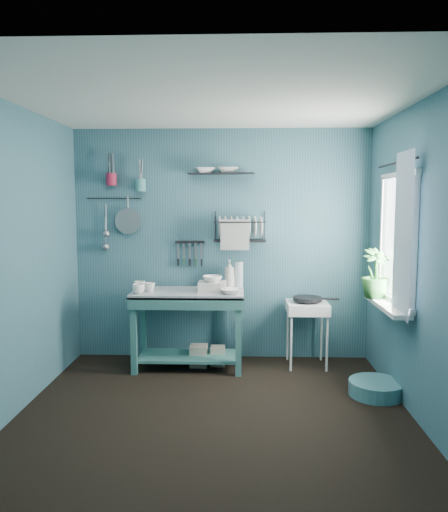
{
  "coord_description": "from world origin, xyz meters",
  "views": [
    {
      "loc": [
        0.22,
        -3.92,
        1.72
      ],
      "look_at": [
        0.05,
        0.85,
        1.2
      ],
      "focal_mm": 35.0,
      "sensor_mm": 36.0,
      "label": 1
    }
  ],
  "objects_px": {
    "wash_tub": "(212,287)",
    "storage_tin_large": "(199,356)",
    "floor_basin": "(376,388)",
    "water_bottle": "(239,275)",
    "mug_right": "(140,286)",
    "potted_plant": "(375,273)",
    "colander": "(128,221)",
    "dish_rack": "(240,226)",
    "hotplate_stand": "(307,334)",
    "work_counter": "(188,329)",
    "soap_bottle": "(229,274)",
    "mug_left": "(139,289)",
    "utensil_cup_teal": "(141,185)",
    "frying_pan": "(307,299)",
    "mug_mid": "(150,287)",
    "storage_tin_small": "(218,356)",
    "utensil_cup_magenta": "(111,179)"
  },
  "relations": [
    {
      "from": "soap_bottle",
      "to": "potted_plant",
      "type": "height_order",
      "value": "potted_plant"
    },
    {
      "from": "frying_pan",
      "to": "storage_tin_small",
      "type": "bearing_deg",
      "value": -178.68
    },
    {
      "from": "potted_plant",
      "to": "utensil_cup_teal",
      "type": "bearing_deg",
      "value": 162.85
    },
    {
      "from": "water_bottle",
      "to": "mug_right",
      "type": "bearing_deg",
      "value": -167.83
    },
    {
      "from": "mug_right",
      "to": "soap_bottle",
      "type": "relative_size",
      "value": 0.41
    },
    {
      "from": "dish_rack",
      "to": "floor_basin",
      "type": "height_order",
      "value": "dish_rack"
    },
    {
      "from": "mug_left",
      "to": "colander",
      "type": "distance_m",
      "value": 0.85
    },
    {
      "from": "frying_pan",
      "to": "soap_bottle",
      "type": "bearing_deg",
      "value": 173.11
    },
    {
      "from": "mug_mid",
      "to": "frying_pan",
      "type": "relative_size",
      "value": 0.33
    },
    {
      "from": "work_counter",
      "to": "utensil_cup_magenta",
      "type": "distance_m",
      "value": 1.8
    },
    {
      "from": "frying_pan",
      "to": "utensil_cup_teal",
      "type": "relative_size",
      "value": 2.31
    },
    {
      "from": "colander",
      "to": "work_counter",
      "type": "bearing_deg",
      "value": -26.14
    },
    {
      "from": "mug_mid",
      "to": "soap_bottle",
      "type": "height_order",
      "value": "soap_bottle"
    },
    {
      "from": "hotplate_stand",
      "to": "mug_right",
      "type": "bearing_deg",
      "value": 178.65
    },
    {
      "from": "soap_bottle",
      "to": "hotplate_stand",
      "type": "distance_m",
      "value": 1.03
    },
    {
      "from": "storage_tin_large",
      "to": "mug_left",
      "type": "bearing_deg",
      "value": -160.1
    },
    {
      "from": "soap_bottle",
      "to": "colander",
      "type": "bearing_deg",
      "value": 172.96
    },
    {
      "from": "wash_tub",
      "to": "mug_right",
      "type": "bearing_deg",
      "value": 178.47
    },
    {
      "from": "wash_tub",
      "to": "utensil_cup_teal",
      "type": "height_order",
      "value": "utensil_cup_teal"
    },
    {
      "from": "colander",
      "to": "dish_rack",
      "type": "bearing_deg",
      "value": -3.77
    },
    {
      "from": "dish_rack",
      "to": "utensil_cup_magenta",
      "type": "relative_size",
      "value": 4.23
    },
    {
      "from": "mug_mid",
      "to": "floor_basin",
      "type": "xyz_separation_m",
      "value": [
        2.13,
        -0.64,
        -0.79
      ]
    },
    {
      "from": "colander",
      "to": "water_bottle",
      "type": "bearing_deg",
      "value": -5.52
    },
    {
      "from": "colander",
      "to": "mug_mid",
      "type": "bearing_deg",
      "value": -52.36
    },
    {
      "from": "dish_rack",
      "to": "work_counter",
      "type": "bearing_deg",
      "value": -146.27
    },
    {
      "from": "colander",
      "to": "potted_plant",
      "type": "bearing_deg",
      "value": -16.8
    },
    {
      "from": "mug_left",
      "to": "storage_tin_large",
      "type": "distance_m",
      "value": 0.97
    },
    {
      "from": "soap_bottle",
      "to": "water_bottle",
      "type": "xyz_separation_m",
      "value": [
        0.1,
        0.02,
        -0.01
      ]
    },
    {
      "from": "hotplate_stand",
      "to": "storage_tin_large",
      "type": "relative_size",
      "value": 3.08
    },
    {
      "from": "mug_right",
      "to": "potted_plant",
      "type": "height_order",
      "value": "potted_plant"
    },
    {
      "from": "floor_basin",
      "to": "water_bottle",
      "type": "bearing_deg",
      "value": 143.21
    },
    {
      "from": "mug_mid",
      "to": "storage_tin_large",
      "type": "distance_m",
      "value": 0.89
    },
    {
      "from": "mug_left",
      "to": "potted_plant",
      "type": "distance_m",
      "value": 2.29
    },
    {
      "from": "utensil_cup_magenta",
      "to": "work_counter",
      "type": "bearing_deg",
      "value": -19.85
    },
    {
      "from": "water_bottle",
      "to": "potted_plant",
      "type": "relative_size",
      "value": 0.61
    },
    {
      "from": "utensil_cup_magenta",
      "to": "utensil_cup_teal",
      "type": "bearing_deg",
      "value": 0.0
    },
    {
      "from": "wash_tub",
      "to": "dish_rack",
      "type": "distance_m",
      "value": 0.72
    },
    {
      "from": "hotplate_stand",
      "to": "colander",
      "type": "bearing_deg",
      "value": 168.33
    },
    {
      "from": "soap_bottle",
      "to": "work_counter",
      "type": "bearing_deg",
      "value": -154.54
    },
    {
      "from": "mug_left",
      "to": "storage_tin_large",
      "type": "xyz_separation_m",
      "value": [
        0.58,
        0.21,
        -0.75
      ]
    },
    {
      "from": "mug_right",
      "to": "storage_tin_small",
      "type": "distance_m",
      "value": 1.1
    },
    {
      "from": "wash_tub",
      "to": "storage_tin_large",
      "type": "xyz_separation_m",
      "value": [
        -0.15,
        0.07,
        -0.75
      ]
    },
    {
      "from": "colander",
      "to": "potted_plant",
      "type": "height_order",
      "value": "colander"
    },
    {
      "from": "mug_left",
      "to": "soap_bottle",
      "type": "relative_size",
      "value": 0.41
    },
    {
      "from": "soap_bottle",
      "to": "hotplate_stand",
      "type": "relative_size",
      "value": 0.44
    },
    {
      "from": "frying_pan",
      "to": "dish_rack",
      "type": "xyz_separation_m",
      "value": [
        -0.71,
        0.16,
        0.74
      ]
    },
    {
      "from": "dish_rack",
      "to": "hotplate_stand",
      "type": "bearing_deg",
      "value": -4.56
    },
    {
      "from": "mug_left",
      "to": "colander",
      "type": "height_order",
      "value": "colander"
    },
    {
      "from": "utensil_cup_magenta",
      "to": "storage_tin_large",
      "type": "bearing_deg",
      "value": -15.12
    },
    {
      "from": "wash_tub",
      "to": "utensil_cup_magenta",
      "type": "bearing_deg",
      "value": 163.46
    }
  ]
}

